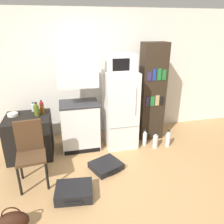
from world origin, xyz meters
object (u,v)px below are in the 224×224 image
bottle_clear_short (33,107)px  kitchen_hutch (79,105)px  chair (30,148)px  handbag (13,221)px  bookshelf (152,93)px  water_bottle_front (155,141)px  bottle_amber_beer (42,110)px  suitcase_small_flat (106,166)px  bottle_ketchup_red (42,106)px  bottle_olive_oil (37,110)px  water_bottle_back (168,139)px  suitcase_large_flat (74,192)px  bowl (13,114)px  microwave (121,63)px  water_bottle_middle (145,138)px  refrigerator (120,109)px  side_table (30,136)px

bottle_clear_short → kitchen_hutch: bearing=-12.0°
chair → handbag: chair is taller
bookshelf → chair: 2.46m
bottle_clear_short → water_bottle_front: 2.36m
bottle_amber_beer → suitcase_small_flat: (0.97, -0.82, -0.77)m
bottle_ketchup_red → bottle_olive_oil: size_ratio=0.79×
suitcase_small_flat → bottle_amber_beer: bearing=116.1°
bookshelf → water_bottle_back: bearing=-67.5°
bottle_ketchup_red → suitcase_large_flat: 1.74m
bowl → water_bottle_back: (2.79, -0.39, -0.63)m
microwave → bottle_ketchup_red: (-1.43, 0.23, -0.77)m
bottle_olive_oil → water_bottle_middle: (1.96, -0.16, -0.71)m
chair → bookshelf: bearing=17.2°
chair → refrigerator: bearing=21.6°
bookshelf → water_bottle_front: bookshelf is taller
chair → water_bottle_middle: chair is taller
microwave → water_bottle_front: size_ratio=1.56×
bottle_olive_oil → bottle_amber_beer: 0.12m
kitchen_hutch → microwave: bearing=-3.3°
microwave → suitcase_large_flat: microwave is taller
kitchen_hutch → bookshelf: size_ratio=0.96×
bottle_amber_beer → suitcase_large_flat: bearing=-72.6°
bookshelf → bottle_ketchup_red: size_ratio=10.05×
side_table → bottle_amber_beer: size_ratio=4.44×
side_table → water_bottle_front: bearing=-6.9°
kitchen_hutch → bookshelf: (1.45, 0.10, 0.11)m
refrigerator → handbag: bearing=-135.8°
side_table → microwave: (1.67, 0.04, 1.22)m
side_table → water_bottle_front: (2.29, -0.28, -0.24)m
suitcase_large_flat → water_bottle_front: 1.88m
side_table → microwave: size_ratio=1.50×
chair → handbag: bearing=-105.8°
kitchen_hutch → bowl: 1.14m
bottle_clear_short → bottle_amber_beer: (0.17, -0.15, 0.00)m
bottle_ketchup_red → water_bottle_middle: size_ratio=0.58×
chair → suitcase_large_flat: chair is taller
bottle_ketchup_red → bottle_olive_oil: 0.25m
bottle_ketchup_red → suitcase_small_flat: bearing=-44.7°
bottle_amber_beer → water_bottle_middle: 2.00m
microwave → bowl: bearing=178.0°
side_table → bookshelf: 2.44m
side_table → kitchen_hutch: 1.02m
bottle_clear_short → bowl: bearing=-155.7°
microwave → bottle_ketchup_red: size_ratio=2.63×
suitcase_large_flat → bottle_clear_short: bearing=117.7°
bottle_olive_oil → bottle_amber_beer: bearing=41.3°
bottle_olive_oil → suitcase_small_flat: bearing=-35.0°
suitcase_small_flat → handbag: size_ratio=1.63×
kitchen_hutch → bottle_clear_short: size_ratio=11.05×
water_bottle_back → handbag: bearing=-152.7°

